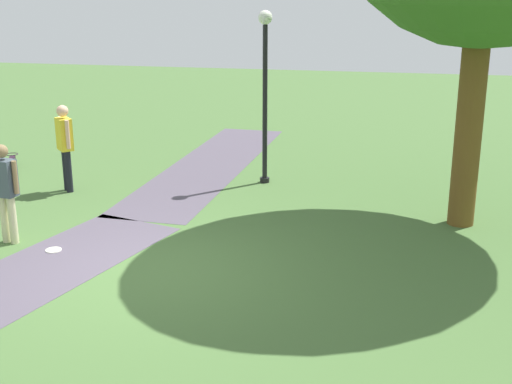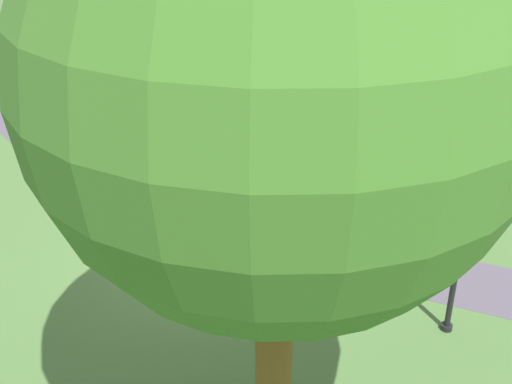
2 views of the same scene
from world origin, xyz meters
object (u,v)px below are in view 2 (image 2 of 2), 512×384
(large_shade_tree, at_px, (279,75))
(woman_with_handbag, at_px, (448,137))
(handbag_on_grass, at_px, (475,181))
(lawn_boulder, at_px, (140,148))
(frisbee_on_grass, at_px, (257,216))
(backpack_by_boulder, at_px, (175,141))
(lamp_post, at_px, (465,221))
(passerby_on_path, at_px, (405,175))
(man_near_boulder, at_px, (278,166))

(large_shade_tree, distance_m, woman_with_handbag, 10.99)
(large_shade_tree, xyz_separation_m, handbag_on_grass, (-1.85, -9.68, -5.32))
(lawn_boulder, bearing_deg, frisbee_on_grass, 156.42)
(woman_with_handbag, bearing_deg, backpack_by_boulder, 6.73)
(woman_with_handbag, bearing_deg, handbag_on_grass, 157.66)
(woman_with_handbag, bearing_deg, lamp_post, 97.35)
(large_shade_tree, xyz_separation_m, passerby_on_path, (-0.40, -7.58, -4.45))
(man_near_boulder, relative_size, passerby_on_path, 0.93)
(handbag_on_grass, relative_size, backpack_by_boulder, 0.91)
(lawn_boulder, bearing_deg, man_near_boulder, 168.00)
(lawn_boulder, relative_size, frisbee_on_grass, 7.83)
(lawn_boulder, height_order, woman_with_handbag, woman_with_handbag)
(lamp_post, height_order, backpack_by_boulder, lamp_post)
(large_shade_tree, height_order, lawn_boulder, large_shade_tree)
(large_shade_tree, bearing_deg, lamp_post, -115.47)
(woman_with_handbag, xyz_separation_m, backpack_by_boulder, (7.16, 0.85, -0.86))
(lawn_boulder, bearing_deg, backpack_by_boulder, -112.50)
(lawn_boulder, relative_size, handbag_on_grass, 5.32)
(large_shade_tree, bearing_deg, passerby_on_path, -93.01)
(lamp_post, relative_size, backpack_by_boulder, 8.77)
(lamp_post, relative_size, frisbee_on_grass, 14.19)
(woman_with_handbag, distance_m, handbag_on_grass, 1.27)
(woman_with_handbag, bearing_deg, frisbee_on_grass, 45.28)
(lawn_boulder, distance_m, woman_with_handbag, 7.90)
(large_shade_tree, relative_size, woman_with_handbag, 4.43)
(handbag_on_grass, distance_m, backpack_by_boulder, 7.99)
(lamp_post, height_order, man_near_boulder, lamp_post)
(backpack_by_boulder, bearing_deg, lawn_boulder, 67.50)
(large_shade_tree, distance_m, passerby_on_path, 8.80)
(man_near_boulder, relative_size, handbag_on_grass, 4.46)
(lamp_post, distance_m, frisbee_on_grass, 5.54)
(large_shade_tree, xyz_separation_m, man_near_boulder, (2.43, -7.18, -4.53))
(woman_with_handbag, height_order, backpack_by_boulder, woman_with_handbag)
(large_shade_tree, relative_size, passerby_on_path, 4.58)
(handbag_on_grass, bearing_deg, woman_with_handbag, -22.34)
(frisbee_on_grass, bearing_deg, passerby_on_path, -157.55)
(woman_with_handbag, height_order, passerby_on_path, woman_with_handbag)
(handbag_on_grass, relative_size, frisbee_on_grass, 1.47)
(lawn_boulder, xyz_separation_m, passerby_on_path, (-6.99, 0.48, 0.65))
(large_shade_tree, relative_size, handbag_on_grass, 21.91)
(woman_with_handbag, xyz_separation_m, handbag_on_grass, (-0.82, 0.34, -0.91))
(handbag_on_grass, bearing_deg, frisbee_on_grass, 36.85)
(woman_with_handbag, relative_size, passerby_on_path, 1.03)
(handbag_on_grass, bearing_deg, large_shade_tree, 79.19)
(woman_with_handbag, height_order, frisbee_on_grass, woman_with_handbag)
(large_shade_tree, bearing_deg, frisbee_on_grass, -67.49)
(lamp_post, bearing_deg, frisbee_on_grass, -29.27)
(large_shade_tree, relative_size, man_near_boulder, 4.92)
(handbag_on_grass, bearing_deg, backpack_by_boulder, 3.65)
(handbag_on_grass, xyz_separation_m, backpack_by_boulder, (7.98, 0.51, 0.05))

